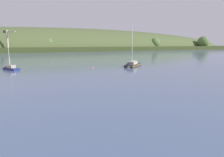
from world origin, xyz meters
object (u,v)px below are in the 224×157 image
object	(u,v)px
dockside_crane	(8,42)
sailboat_near_mooring	(132,66)
mooring_buoy_midchannel	(92,68)
sailboat_midwater_white	(10,69)

from	to	relation	value
dockside_crane	sailboat_near_mooring	bearing A→B (deg)	-25.01
sailboat_near_mooring	mooring_buoy_midchannel	world-z (taller)	sailboat_near_mooring
sailboat_midwater_white	mooring_buoy_midchannel	bearing A→B (deg)	-134.17
dockside_crane	sailboat_midwater_white	bearing A→B (deg)	-39.00
sailboat_near_mooring	sailboat_midwater_white	xyz separation A→B (m)	(-30.84, 9.62, -0.07)
dockside_crane	sailboat_near_mooring	xyz separation A→B (m)	(25.31, -126.87, -7.56)
sailboat_midwater_white	dockside_crane	bearing A→B (deg)	-28.18
sailboat_near_mooring	sailboat_midwater_white	bearing A→B (deg)	-52.55
sailboat_near_mooring	mooring_buoy_midchannel	size ratio (longest dim) A/B	20.35
sailboat_near_mooring	sailboat_midwater_white	distance (m)	32.31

